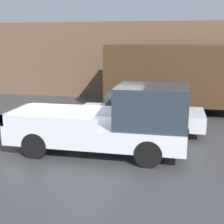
# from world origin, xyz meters

# --- Properties ---
(ground_plane) EXTENTS (60.00, 60.00, 0.00)m
(ground_plane) POSITION_xyz_m (0.00, 0.00, 0.00)
(ground_plane) COLOR #3D3D3F
(building_wall) EXTENTS (28.00, 0.15, 4.46)m
(building_wall) POSITION_xyz_m (0.00, 8.16, 2.23)
(building_wall) COLOR brown
(building_wall) RESTS_ON ground
(pickup_truck) EXTENTS (5.44, 1.97, 2.16)m
(pickup_truck) POSITION_xyz_m (0.60, -0.99, 1.00)
(pickup_truck) COLOR silver
(pickup_truck) RESTS_ON ground
(car) EXTENTS (4.77, 1.89, 1.54)m
(car) POSITION_xyz_m (1.09, 1.53, 0.78)
(car) COLOR silver
(car) RESTS_ON ground
(delivery_truck) EXTENTS (8.96, 2.61, 3.21)m
(delivery_truck) POSITION_xyz_m (3.08, 5.27, 1.73)
(delivery_truck) COLOR #472D19
(delivery_truck) RESTS_ON ground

